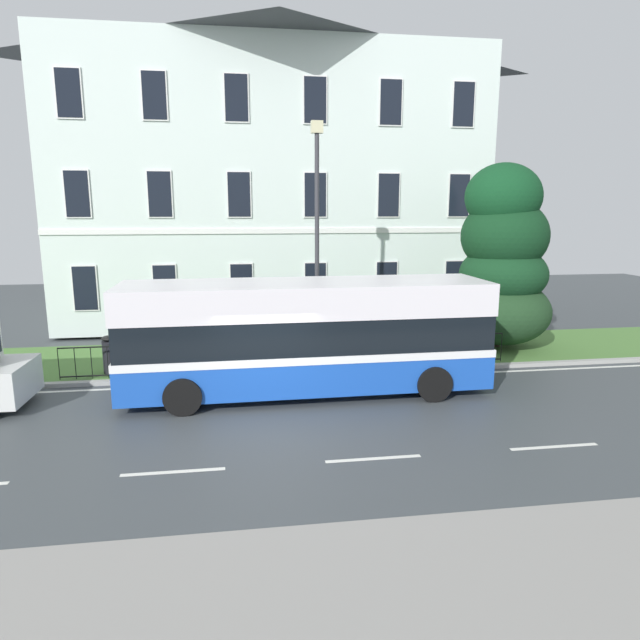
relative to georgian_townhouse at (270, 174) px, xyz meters
The scene contains 7 objects.
ground_plane 15.85m from the georgian_townhouse, 93.80° to the right, with size 60.00×56.00×0.18m.
georgian_townhouse is the anchor object (origin of this frame).
iron_verge_railing 12.35m from the georgian_townhouse, 90.00° to the right, with size 13.76×0.04×0.97m.
evergreen_tree 12.27m from the georgian_townhouse, 49.43° to the right, with size 3.42×3.42×6.49m.
single_decker_bus 13.59m from the georgian_townhouse, 89.04° to the right, with size 9.95×2.78×3.12m.
street_lamp_post 10.21m from the georgian_townhouse, 84.90° to the right, with size 0.36×0.24×7.54m.
litter_bin 13.06m from the georgian_townhouse, 118.41° to the right, with size 0.47×0.47×1.16m.
Camera 1 is at (-0.61, -12.03, 5.01)m, focal length 30.88 mm.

